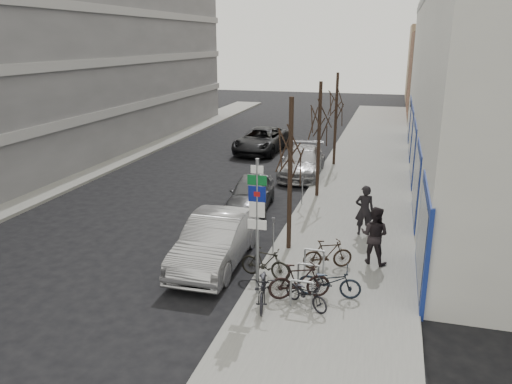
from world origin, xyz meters
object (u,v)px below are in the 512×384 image
Objects in this scene: bike_far_inner at (328,254)px; meter_front at (273,231)px; bike_near_left at (263,284)px; parked_car_front at (216,240)px; bike_rack at (308,274)px; tree_mid at (320,113)px; tree_near at (291,139)px; pedestrian_far at (374,235)px; meter_back at (320,160)px; parked_car_back at (302,162)px; bike_near_right at (299,281)px; tree_far at (337,97)px; meter_mid at (302,188)px; bike_far_curb at (306,291)px; pedestrian_near at (364,210)px; highway_sign_pole at (257,219)px; bike_mid_curb at (329,279)px; parked_car_mid at (251,193)px; lane_car at (261,140)px; bike_mid_inner at (265,262)px.

meter_front is at bearing 44.03° from bike_far_inner.
parked_car_front is at bearing 121.65° from bike_near_left.
tree_mid is (-1.20, 9.40, 3.44)m from bike_rack.
tree_near reaches higher than parked_car_front.
meter_back is at bearing -56.14° from pedestrian_far.
bike_near_left is 0.36× the size of parked_car_back.
meter_back is 14.09m from bike_near_right.
tree_far is (0.00, 13.00, 0.00)m from tree_near.
pedestrian_far reaches higher than meter_mid.
bike_far_inner is 0.31× the size of parked_car_back.
bike_far_curb is 2.61m from bike_far_inner.
pedestrian_far is (1.41, 0.84, 0.49)m from bike_far_inner.
bike_near_right is (1.50, -14.01, -0.21)m from meter_back.
tree_mid is 11.08m from bike_near_left.
pedestrian_far is at bearing 89.45° from pedestrian_near.
bike_near_right is (1.05, -16.51, -3.40)m from tree_far.
highway_sign_pole is at bearing 117.22° from bike_far_inner.
highway_sign_pole is 3.39m from meter_front.
tree_near is 3.00× the size of bike_mid_curb.
bike_far_inner is 1.71m from pedestrian_far.
pedestrian_far is at bearing -26.14° from bike_mid_curb.
meter_mid is at bearing 11.88° from bike_mid_curb.
bike_near_right is at bearing 0.25° from highway_sign_pole.
pedestrian_near reaches higher than meter_back.
tree_mid is at bearing 73.96° from parked_car_front.
parked_car_mid reaches higher than bike_rack.
lane_car reaches higher than meter_front.
meter_back is 11.97m from bike_far_inner.
bike_far_curb is 8.99m from parked_car_mid.
highway_sign_pole is at bearing -85.25° from meter_front.
tree_mid is 10.42m from bike_mid_curb.
highway_sign_pole is at bearing -90.69° from tree_far.
meter_mid is at bearing 14.75° from parked_car_mid.
meter_front is 0.22× the size of lane_car.
meter_front is 1.00× the size of meter_back.
highway_sign_pole is 8.65m from meter_mid.
highway_sign_pole is 0.76× the size of tree_near.
bike_rack is 1.58m from bike_near_left.
tree_mid is 0.95× the size of lane_car.
tree_mid is at bearing -17.12° from bike_near_right.
meter_mid reaches higher than bike_near_left.
meter_mid is at bearing 91.68° from highway_sign_pole.
pedestrian_near is at bearing -39.63° from bike_far_inner.
tree_far is at bearing -18.01° from bike_far_inner.
pedestrian_far is at bearing -46.03° from bike_mid_inner.
tree_far is 2.83× the size of pedestrian_near.
bike_far_inner is at bearing -72.30° from meter_mid.
meter_mid is at bearing -57.11° from pedestrian_near.
bike_mid_curb is 2.96m from pedestrian_far.
bike_near_left is at bearing 129.70° from bike_far_curb.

